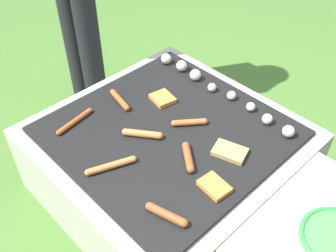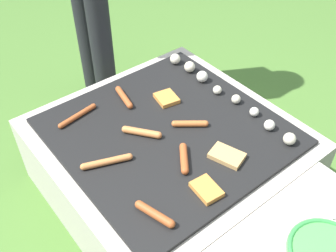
{
  "view_description": "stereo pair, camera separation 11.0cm",
  "coord_description": "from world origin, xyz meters",
  "views": [
    {
      "loc": [
        0.87,
        -0.84,
        1.49
      ],
      "look_at": [
        0.0,
        0.0,
        0.4
      ],
      "focal_mm": 42.0,
      "sensor_mm": 36.0,
      "label": 1
    },
    {
      "loc": [
        0.94,
        -0.75,
        1.49
      ],
      "look_at": [
        0.0,
        0.0,
        0.4
      ],
      "focal_mm": 42.0,
      "sensor_mm": 36.0,
      "label": 2
    }
  ],
  "objects": [
    {
      "name": "sausage_mid_right",
      "position": [
        0.31,
        -0.31,
        0.39
      ],
      "size": [
        0.16,
        0.07,
        0.03
      ],
      "color": "#A34C23",
      "rests_on": "grill"
    },
    {
      "name": "grill",
      "position": [
        0.0,
        0.0,
        0.19
      ],
      "size": [
        0.99,
        0.99,
        0.38
      ],
      "color": "#B2AA9E",
      "rests_on": "ground_plane"
    },
    {
      "name": "bread_slice_right",
      "position": [
        0.27,
        0.08,
        0.39
      ],
      "size": [
        0.15,
        0.12,
        0.02
      ],
      "color": "tan",
      "rests_on": "grill"
    },
    {
      "name": "mushroom_row",
      "position": [
        -0.04,
        0.34,
        0.4
      ],
      "size": [
        0.79,
        0.08,
        0.05
      ],
      "color": "beige",
      "rests_on": "grill"
    },
    {
      "name": "ground_plane",
      "position": [
        0.0,
        0.0,
        0.0
      ],
      "size": [
        14.0,
        14.0,
        0.0
      ],
      "primitive_type": "plane",
      "color": "#47702D"
    },
    {
      "name": "sausage_front_center",
      "position": [
        0.18,
        -0.06,
        0.39
      ],
      "size": [
        0.13,
        0.11,
        0.03
      ],
      "color": "#A34C23",
      "rests_on": "grill"
    },
    {
      "name": "sausage_front_right",
      "position": [
        0.04,
        0.09,
        0.39
      ],
      "size": [
        0.11,
        0.13,
        0.03
      ],
      "color": "#B7602D",
      "rests_on": "grill"
    },
    {
      "name": "sausage_front_left",
      "position": [
        -0.28,
        -0.03,
        0.39
      ],
      "size": [
        0.16,
        0.05,
        0.03
      ],
      "color": "#A34C23",
      "rests_on": "grill"
    },
    {
      "name": "bread_slice_center",
      "position": [
        -0.16,
        0.12,
        0.39
      ],
      "size": [
        0.12,
        0.11,
        0.02
      ],
      "color": "#D18438",
      "rests_on": "grill"
    },
    {
      "name": "sausage_back_center",
      "position": [
        -0.04,
        -0.1,
        0.39
      ],
      "size": [
        0.14,
        0.12,
        0.03
      ],
      "color": "#C6753D",
      "rests_on": "grill"
    },
    {
      "name": "sausage_back_right",
      "position": [
        0.01,
        -0.3,
        0.39
      ],
      "size": [
        0.09,
        0.19,
        0.03
      ],
      "color": "#C6753D",
      "rests_on": "grill"
    },
    {
      "name": "bread_slice_left",
      "position": [
        0.34,
        -0.1,
        0.39
      ],
      "size": [
        0.12,
        0.09,
        0.02
      ],
      "color": "#D18438",
      "rests_on": "grill"
    },
    {
      "name": "sausage_mid_left",
      "position": [
        -0.3,
        -0.26,
        0.39
      ],
      "size": [
        0.05,
        0.2,
        0.02
      ],
      "color": "#A34C23",
      "rests_on": "grill"
    }
  ]
}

